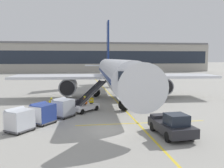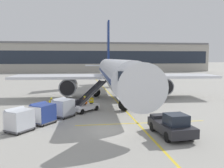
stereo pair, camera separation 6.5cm
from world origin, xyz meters
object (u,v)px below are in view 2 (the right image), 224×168
Objects in this scene: belt_loader at (86,103)px; ground_crew_wingwalker at (91,101)px; baggage_cart_third at (19,119)px; baggage_cart_second at (43,113)px; ground_crew_by_carts at (85,102)px; ground_crew_by_loader at (52,107)px; safety_cone_engine_keepout at (65,97)px; ground_crew_marshaller at (51,104)px; baggage_cart_lead at (63,107)px; pushback_tug at (172,125)px; parked_airplane at (116,73)px.

ground_crew_wingwalker is at bearing 36.49° from belt_loader.
baggage_cart_second is at bearing 53.89° from baggage_cart_third.
baggage_cart_third is 1.53× the size of ground_crew_wingwalker.
ground_crew_by_loader is at bearing -145.24° from ground_crew_by_carts.
ground_crew_wingwalker is 2.42× the size of safety_cone_engine_keepout.
ground_crew_marshaller is 2.42× the size of safety_cone_engine_keepout.
baggage_cart_lead is 3.69× the size of safety_cone_engine_keepout.
belt_loader is at bearing 121.93° from pushback_tug.
ground_crew_by_loader is 4.07m from ground_crew_by_carts.
pushback_tug is at bearing -25.86° from baggage_cart_second.
baggage_cart_third reaches higher than ground_crew_by_carts.
ground_crew_wingwalker is at bearing -66.31° from safety_cone_engine_keepout.
baggage_cart_third reaches higher than ground_crew_wingwalker.
baggage_cart_third reaches higher than safety_cone_engine_keepout.
baggage_cart_second is at bearing -95.38° from ground_crew_marshaller.
baggage_cart_lead is at bearing 54.34° from baggage_cart_third.
baggage_cart_second is 1.53× the size of ground_crew_wingwalker.
baggage_cart_third is (-1.56, -2.13, 0.00)m from baggage_cart_second.
pushback_tug is 2.61× the size of ground_crew_marshaller.
baggage_cart_second is (-4.04, -4.89, 0.10)m from belt_loader.
pushback_tug is at bearing -62.07° from ground_crew_wingwalker.
parked_airplane is 8.83× the size of belt_loader.
belt_loader is 2.63× the size of ground_crew_by_carts.
belt_loader reaches higher than baggage_cart_lead.
baggage_cart_second reaches higher than ground_crew_by_loader.
ground_crew_by_carts is at bearing 10.00° from ground_crew_marshaller.
ground_crew_by_carts is 0.99m from ground_crew_wingwalker.
pushback_tug is at bearing -58.07° from belt_loader.
belt_loader is 4.24m from ground_crew_by_loader.
baggage_cart_third is 1.53× the size of ground_crew_by_loader.
baggage_cart_second is 1.00× the size of baggage_cart_third.
parked_airplane is 23.19× the size of ground_crew_by_carts.
baggage_cart_lead is 10.61m from safety_cone_engine_keepout.
baggage_cart_lead is 1.53× the size of ground_crew_by_carts.
ground_crew_by_carts is (3.34, 2.32, 0.00)m from ground_crew_by_loader.
belt_loader is at bearing 46.81° from baggage_cart_lead.
safety_cone_engine_keepout is (-0.32, 10.58, -0.65)m from baggage_cart_lead.
ground_crew_marshaller is 4.49m from ground_crew_wingwalker.
parked_airplane is 10.82m from belt_loader.
ground_crew_by_loader and ground_crew_wingwalker have the same top height.
parked_airplane is at bearing 8.97° from safety_cone_engine_keepout.
belt_loader is at bearing 35.71° from ground_crew_by_loader.
ground_crew_marshaller is at bearing -167.92° from belt_loader.
baggage_cart_lead is 1.53× the size of ground_crew_marshaller.
safety_cone_engine_keepout is at bearing 83.99° from baggage_cart_second.
ground_crew_by_carts is 8.64m from safety_cone_engine_keepout.
belt_loader is at bearing -117.75° from parked_airplane.
pushback_tug is 19.92m from safety_cone_engine_keepout.
baggage_cart_lead is 2.91m from baggage_cart_second.
ground_crew_by_loader is at bearing 76.21° from baggage_cart_second.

